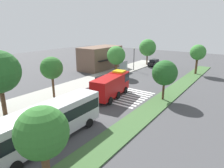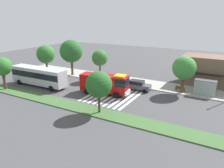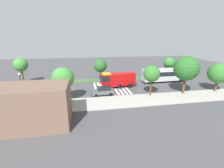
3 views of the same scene
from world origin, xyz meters
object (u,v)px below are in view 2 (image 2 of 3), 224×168
at_px(transit_bus, 39,75).
at_px(median_tree_west, 99,85).
at_px(bench_near_shelter, 180,88).
at_px(sidewalk_tree_west, 71,51).
at_px(sidewalk_tree_center, 100,58).
at_px(sidewalk_tree_far_west, 46,54).
at_px(median_tree_far_west, 2,67).
at_px(sidewalk_tree_east, 184,68).
at_px(bus_stop_shelter, 205,85).
at_px(parked_car_west, 138,85).
at_px(fire_truck, 106,83).

relative_size(transit_bus, median_tree_west, 2.06).
xyz_separation_m(bench_near_shelter, sidewalk_tree_west, (-23.82, -0.64, 4.86)).
height_order(transit_bus, sidewalk_tree_center, sidewalk_tree_center).
relative_size(sidewalk_tree_far_west, median_tree_west, 1.07).
xyz_separation_m(transit_bus, median_tree_west, (16.61, -4.63, 2.00)).
bearing_deg(median_tree_far_west, transit_bus, 50.90).
relative_size(sidewalk_tree_far_west, sidewalk_tree_east, 0.97).
bearing_deg(bus_stop_shelter, median_tree_west, -128.85).
height_order(parked_car_west, sidewalk_tree_far_west, sidewalk_tree_far_west).
bearing_deg(sidewalk_tree_center, transit_bus, -130.63).
bearing_deg(sidewalk_tree_east, median_tree_west, -120.47).
height_order(transit_bus, median_tree_far_west, median_tree_far_west).
bearing_deg(bus_stop_shelter, fire_truck, -152.97).
height_order(median_tree_far_west, median_tree_west, median_tree_far_west).
distance_m(sidewalk_tree_far_west, sidewalk_tree_center, 15.30).
height_order(bench_near_shelter, median_tree_west, median_tree_west).
bearing_deg(sidewalk_tree_west, sidewalk_tree_far_west, 180.00).
bearing_deg(bench_near_shelter, sidewalk_tree_west, -178.45).
distance_m(fire_truck, sidewalk_tree_west, 15.13).
height_order(sidewalk_tree_far_west, sidewalk_tree_west, sidewalk_tree_west).
bearing_deg(transit_bus, sidewalk_tree_east, -160.79).
bearing_deg(transit_bus, fire_truck, -171.34).
relative_size(transit_bus, sidewalk_tree_east, 1.88).
xyz_separation_m(bus_stop_shelter, sidewalk_tree_east, (-3.55, -0.67, 2.60)).
xyz_separation_m(sidewalk_tree_far_west, sidewalk_tree_east, (32.13, 0.00, 0.35)).
height_order(sidewalk_tree_west, median_tree_west, sidewalk_tree_west).
distance_m(fire_truck, sidewalk_tree_far_west, 22.09).
bearing_deg(median_tree_far_west, sidewalk_tree_west, 72.91).
height_order(sidewalk_tree_west, median_tree_far_west, sidewalk_tree_west).
height_order(bus_stop_shelter, sidewalk_tree_far_west, sidewalk_tree_far_west).
xyz_separation_m(bench_near_shelter, sidewalk_tree_center, (-16.39, -0.64, 4.04)).
distance_m(transit_bus, sidewalk_tree_far_west, 11.99).
relative_size(bench_near_shelter, median_tree_west, 0.28).
xyz_separation_m(median_tree_far_west, median_tree_west, (20.37, -0.00, -0.15)).
bearing_deg(bench_near_shelter, median_tree_west, -117.99).
bearing_deg(sidewalk_tree_west, parked_car_west, -7.45).
height_order(sidewalk_tree_center, median_tree_far_west, sidewalk_tree_center).
bearing_deg(median_tree_west, sidewalk_tree_east, 59.53).
bearing_deg(bench_near_shelter, sidewalk_tree_far_west, -178.84).
xyz_separation_m(parked_car_west, bus_stop_shelter, (10.96, 2.88, 0.98)).
xyz_separation_m(transit_bus, sidewalk_tree_center, (7.93, 9.25, 2.51)).
bearing_deg(fire_truck, median_tree_far_west, -166.03).
xyz_separation_m(sidewalk_tree_west, median_tree_west, (16.10, -13.88, -1.33)).
distance_m(bench_near_shelter, sidewalk_tree_east, 3.98).
distance_m(median_tree_far_west, median_tree_west, 20.37).
bearing_deg(bench_near_shelter, fire_truck, -145.15).
distance_m(fire_truck, sidewalk_tree_east, 13.43).
xyz_separation_m(bench_near_shelter, sidewalk_tree_far_west, (-31.69, -0.64, 3.55)).
height_order(bench_near_shelter, sidewalk_tree_far_west, sidewalk_tree_far_west).
xyz_separation_m(fire_truck, transit_bus, (-13.52, -2.36, 0.15)).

